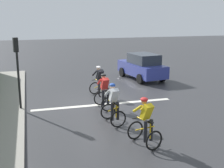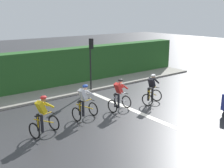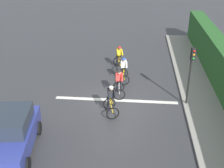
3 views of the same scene
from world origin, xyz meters
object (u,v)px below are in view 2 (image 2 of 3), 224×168
at_px(cyclist_fourth, 152,90).
at_px(cyclist_mid, 119,96).
at_px(cyclist_second, 84,103).
at_px(traffic_light_near_crossing, 91,57).
at_px(cyclist_lead, 43,117).

bearing_deg(cyclist_fourth, cyclist_mid, 82.59).
distance_m(cyclist_second, cyclist_fourth, 4.10).
relative_size(cyclist_fourth, traffic_light_near_crossing, 0.50).
relative_size(cyclist_lead, cyclist_mid, 1.00).
bearing_deg(cyclist_lead, cyclist_second, -78.55).
height_order(cyclist_second, traffic_light_near_crossing, traffic_light_near_crossing).
bearing_deg(cyclist_mid, cyclist_fourth, -97.41).
xyz_separation_m(cyclist_mid, traffic_light_near_crossing, (3.80, -0.82, 1.43)).
bearing_deg(cyclist_lead, traffic_light_near_crossing, -50.93).
bearing_deg(cyclist_fourth, cyclist_lead, 90.33).
relative_size(cyclist_second, cyclist_mid, 1.00).
distance_m(cyclist_second, traffic_light_near_crossing, 4.83).
relative_size(cyclist_lead, traffic_light_near_crossing, 0.50).
bearing_deg(cyclist_mid, cyclist_lead, 94.14).
distance_m(cyclist_second, cyclist_mid, 2.00).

